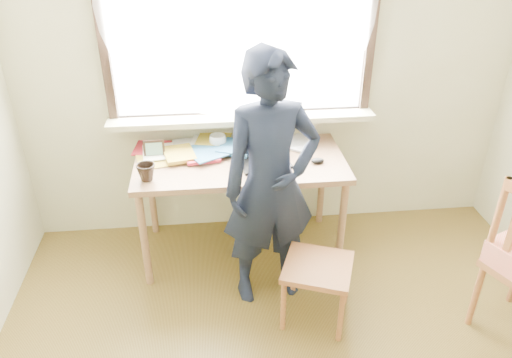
{
  "coord_description": "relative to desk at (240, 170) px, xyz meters",
  "views": [
    {
      "loc": [
        -0.45,
        -1.31,
        2.29
      ],
      "look_at": [
        -0.2,
        0.95,
        0.99
      ],
      "focal_mm": 35.0,
      "sensor_mm": 36.0,
      "label": 1
    }
  ],
  "objects": [
    {
      "name": "work_chair",
      "position": [
        0.4,
        -0.71,
        -0.33
      ],
      "size": [
        0.5,
        0.49,
        0.4
      ],
      "color": "#955A31",
      "rests_on": "ground"
    },
    {
      "name": "mug_white",
      "position": [
        -0.14,
        0.2,
        0.12
      ],
      "size": [
        0.16,
        0.16,
        0.09
      ],
      "primitive_type": "imported",
      "rotation": [
        0.0,
        0.0,
        0.48
      ],
      "color": "white",
      "rests_on": "desk"
    },
    {
      "name": "picture_frame",
      "position": [
        -0.57,
        0.1,
        0.13
      ],
      "size": [
        0.14,
        0.02,
        0.11
      ],
      "color": "black",
      "rests_on": "desk"
    },
    {
      "name": "mouse",
      "position": [
        0.5,
        -0.1,
        0.09
      ],
      "size": [
        0.09,
        0.06,
        0.03
      ],
      "primitive_type": "ellipsoid",
      "color": "black",
      "rests_on": "desk"
    },
    {
      "name": "book_b",
      "position": [
        0.37,
        0.24,
        0.09
      ],
      "size": [
        0.3,
        0.31,
        0.02
      ],
      "primitive_type": "imported",
      "rotation": [
        0.0,
        0.0,
        -0.68
      ],
      "color": "white",
      "rests_on": "desk"
    },
    {
      "name": "person",
      "position": [
        0.15,
        -0.44,
        0.14
      ],
      "size": [
        0.65,
        0.49,
        1.62
      ],
      "primitive_type": "imported",
      "rotation": [
        0.0,
        0.0,
        0.2
      ],
      "color": "black",
      "rests_on": "ground"
    },
    {
      "name": "laptop",
      "position": [
        0.14,
        -0.03,
        0.13
      ],
      "size": [
        0.37,
        0.32,
        0.22
      ],
      "color": "black",
      "rests_on": "desk"
    },
    {
      "name": "desk",
      "position": [
        0.0,
        0.0,
        0.0
      ],
      "size": [
        1.4,
        0.7,
        0.75
      ],
      "color": "#8C6546",
      "rests_on": "ground"
    },
    {
      "name": "mug_dark",
      "position": [
        -0.6,
        -0.21,
        0.13
      ],
      "size": [
        0.15,
        0.15,
        0.11
      ],
      "primitive_type": "imported",
      "rotation": [
        0.0,
        0.0,
        -0.36
      ],
      "color": "black",
      "rests_on": "desk"
    },
    {
      "name": "desk_clutter",
      "position": [
        -0.37,
        0.18,
        0.1
      ],
      "size": [
        0.81,
        0.5,
        0.05
      ],
      "color": "white",
      "rests_on": "desk"
    },
    {
      "name": "book_a",
      "position": [
        -0.44,
        0.18,
        0.09
      ],
      "size": [
        0.23,
        0.29,
        0.03
      ],
      "primitive_type": "imported",
      "rotation": [
        0.0,
        0.0,
        0.12
      ],
      "color": "white",
      "rests_on": "desk"
    },
    {
      "name": "room_shell",
      "position": [
        0.22,
        -1.43,
        0.97
      ],
      "size": [
        3.52,
        4.02,
        2.61
      ],
      "color": "beige",
      "rests_on": "ground"
    }
  ]
}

